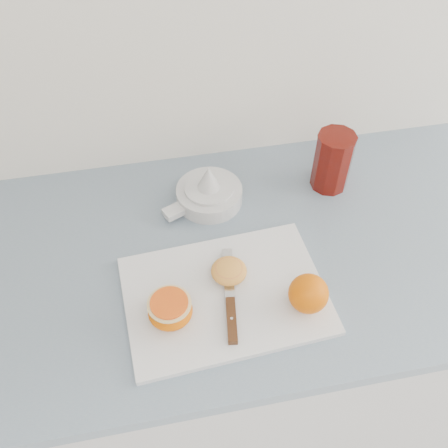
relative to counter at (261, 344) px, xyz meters
name	(u,v)px	position (x,y,z in m)	size (l,w,h in m)	color
counter	(261,344)	(0.00, 0.00, 0.00)	(2.39, 0.64, 0.89)	silver
cutting_board	(225,295)	(-0.13, -0.11, 0.45)	(0.37, 0.27, 0.01)	silver
whole_orange	(308,294)	(0.02, -0.17, 0.49)	(0.07, 0.07, 0.07)	orange
half_orange	(170,310)	(-0.23, -0.15, 0.48)	(0.08, 0.08, 0.05)	orange
squeezed_shell	(229,271)	(-0.11, -0.08, 0.47)	(0.07, 0.07, 0.03)	gold
paring_knife	(231,311)	(-0.12, -0.16, 0.46)	(0.05, 0.21, 0.01)	#492011
citrus_juicer	(208,192)	(-0.11, 0.14, 0.47)	(0.18, 0.15, 0.10)	white
red_tumbler	(332,163)	(0.17, 0.14, 0.51)	(0.09, 0.09, 0.14)	#5B0E08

